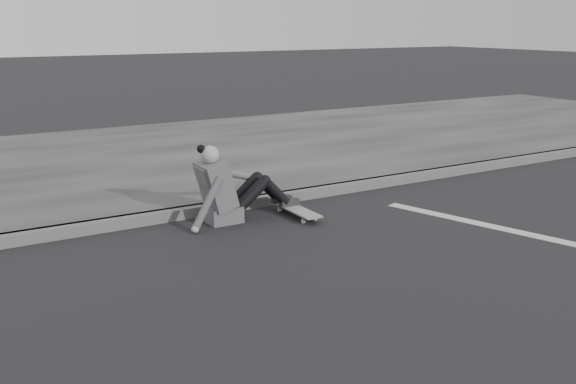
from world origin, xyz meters
TOP-DOWN VIEW (x-y plane):
  - ground at (0.00, 0.00)m, footprint 80.00×80.00m
  - curb at (0.00, 2.58)m, footprint 24.00×0.16m
  - sidewalk at (0.00, 5.60)m, footprint 24.00×6.00m
  - skateboard at (0.47, 1.99)m, footprint 0.20×0.78m
  - seated_woman at (-0.26, 2.23)m, footprint 1.38×0.46m

SIDE VIEW (x-z plane):
  - ground at x=0.00m, z-range 0.00..0.00m
  - curb at x=0.00m, z-range 0.00..0.12m
  - sidewalk at x=0.00m, z-range 0.00..0.12m
  - skateboard at x=0.47m, z-range 0.03..0.12m
  - seated_woman at x=-0.26m, z-range -0.08..0.80m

